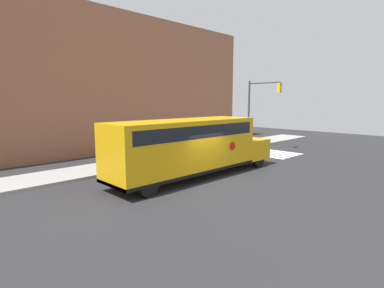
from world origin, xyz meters
The scene contains 7 objects.
ground_plane centered at (0.00, 0.00, 0.00)m, with size 60.00×60.00×0.00m, color #28282B.
sidewalk_strip centered at (0.00, 6.50, 0.07)m, with size 44.00×3.00×0.15m.
building_backdrop centered at (0.00, 13.00, 5.58)m, with size 32.00×4.00×11.16m.
crosswalk_stripes centered at (9.99, 2.00, 0.00)m, with size 3.30×3.20×0.01m.
school_bus centered at (0.07, 1.39, 1.81)m, with size 10.85×2.57×3.18m.
stop_sign centered at (9.34, 5.36, 1.78)m, with size 0.71×0.10×2.68m.
traffic_light centered at (11.46, 4.66, 3.88)m, with size 0.28×3.16×5.92m.
Camera 1 is at (-11.03, -10.00, 4.15)m, focal length 28.00 mm.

